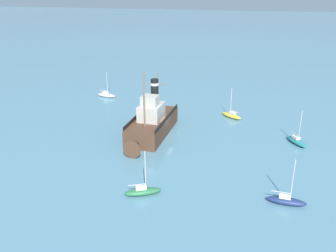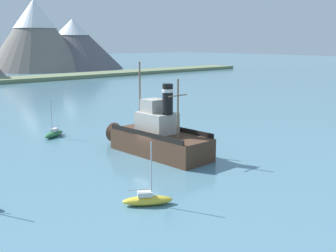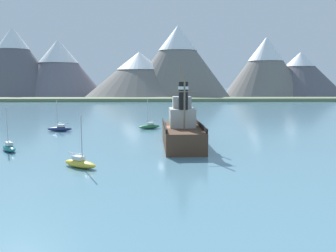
# 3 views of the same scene
# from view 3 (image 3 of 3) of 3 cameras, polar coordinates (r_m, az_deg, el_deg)

# --- Properties ---
(ground_plane) EXTENTS (600.00, 600.00, 0.00)m
(ground_plane) POSITION_cam_3_polar(r_m,az_deg,el_deg) (43.08, 0.09, -3.31)
(ground_plane) COLOR teal
(mountain_ridge) EXTENTS (182.63, 62.78, 32.48)m
(mountain_ridge) POSITION_cam_3_polar(r_m,az_deg,el_deg) (170.77, -2.75, 9.58)
(mountain_ridge) COLOR #56545B
(mountain_ridge) RESTS_ON ground
(shoreline_strip) EXTENTS (240.00, 12.00, 1.20)m
(shoreline_strip) POSITION_cam_3_polar(r_m,az_deg,el_deg) (134.71, -0.86, 4.29)
(shoreline_strip) COLOR #6B7A56
(shoreline_strip) RESTS_ON ground
(old_tugboat) EXTENTS (4.69, 14.47, 9.90)m
(old_tugboat) POSITION_cam_3_polar(r_m,az_deg,el_deg) (43.38, 2.24, -0.79)
(old_tugboat) COLOR #4C3323
(old_tugboat) RESTS_ON ground
(sailboat_green) EXTENTS (3.85, 2.83, 4.90)m
(sailboat_green) POSITION_cam_3_polar(r_m,az_deg,el_deg) (58.51, -2.97, -0.03)
(sailboat_green) COLOR #286B3D
(sailboat_green) RESTS_ON ground
(sailboat_navy) EXTENTS (3.81, 1.14, 4.90)m
(sailboat_navy) POSITION_cam_3_polar(r_m,az_deg,el_deg) (58.20, -16.98, -0.39)
(sailboat_navy) COLOR navy
(sailboat_navy) RESTS_ON ground
(sailboat_teal) EXTENTS (3.08, 3.74, 4.90)m
(sailboat_teal) POSITION_cam_3_polar(r_m,az_deg,el_deg) (44.20, -24.15, -3.13)
(sailboat_teal) COLOR #23757A
(sailboat_teal) RESTS_ON ground
(sailboat_yellow) EXTENTS (3.77, 3.03, 4.90)m
(sailboat_yellow) POSITION_cam_3_polar(r_m,az_deg,el_deg) (33.87, -13.94, -5.78)
(sailboat_yellow) COLOR gold
(sailboat_yellow) RESTS_ON ground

